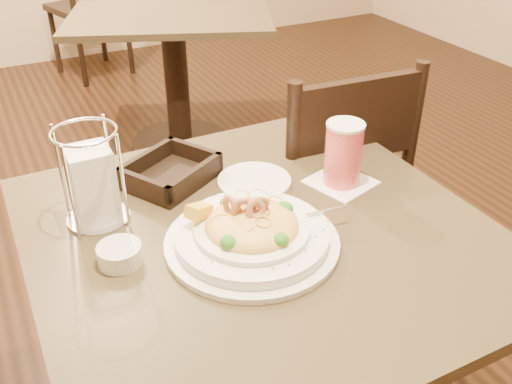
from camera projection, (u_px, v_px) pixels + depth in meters
name	position (u px, v px, depth m)	size (l,w,h in m)	color
main_table	(260.00, 313.00, 1.28)	(0.90, 0.90, 0.73)	black
background_table	(174.00, 54.00, 2.80)	(1.17, 1.17, 0.73)	black
dining_chair_near	(325.00, 196.00, 1.71)	(0.45, 0.45, 0.93)	black
dining_chair_far	(89.00, 1.00, 3.71)	(0.52, 0.52, 0.93)	black
pasta_bowl	(252.00, 232.00, 1.10)	(0.38, 0.34, 0.11)	white
drink_glass	(343.00, 154.00, 1.28)	(0.16, 0.16, 0.15)	white
bread_basket	(171.00, 173.00, 1.31)	(0.25, 0.23, 0.05)	black
napkin_caddy	(93.00, 183.00, 1.14)	(0.13, 0.13, 0.21)	silver
side_plate	(254.00, 181.00, 1.31)	(0.17, 0.17, 0.01)	white
butter_ramekin	(120.00, 254.00, 1.06)	(0.08, 0.08, 0.04)	white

